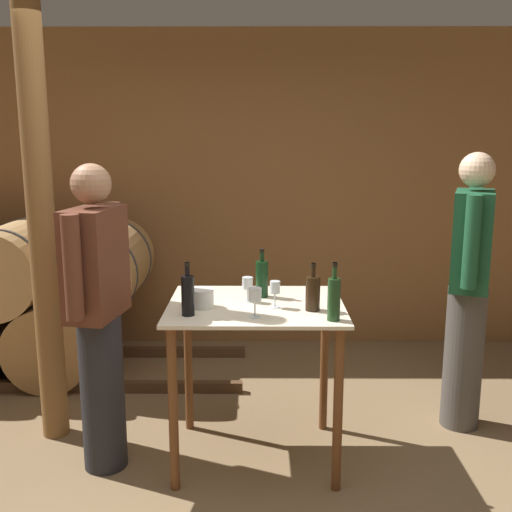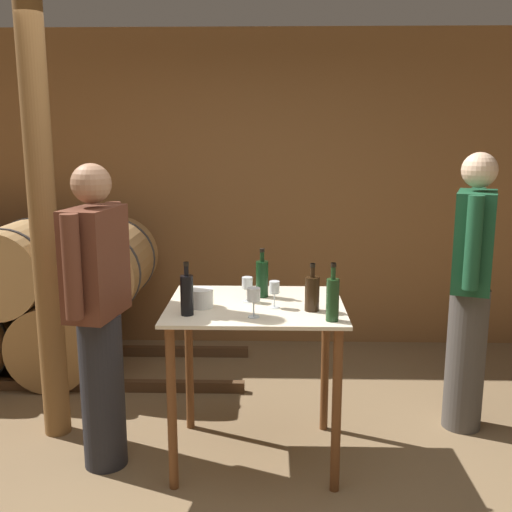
# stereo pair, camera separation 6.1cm
# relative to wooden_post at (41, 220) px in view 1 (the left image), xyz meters

# --- Properties ---
(back_wall) EXTENTS (8.40, 0.05, 2.70)m
(back_wall) POSITION_rel_wooden_post_xyz_m (1.19, 1.73, 0.00)
(back_wall) COLOR brown
(back_wall) RESTS_ON ground_plane
(tasting_table) EXTENTS (0.97, 0.79, 0.92)m
(tasting_table) POSITION_rel_wooden_post_xyz_m (1.26, -0.26, -0.61)
(tasting_table) COLOR beige
(tasting_table) RESTS_ON ground_plane
(wooden_post) EXTENTS (0.16, 0.16, 2.70)m
(wooden_post) POSITION_rel_wooden_post_xyz_m (0.00, 0.00, 0.00)
(wooden_post) COLOR brown
(wooden_post) RESTS_ON ground_plane
(wine_bottle_far_left) EXTENTS (0.07, 0.07, 0.28)m
(wine_bottle_far_left) POSITION_rel_wooden_post_xyz_m (0.91, -0.47, -0.31)
(wine_bottle_far_left) COLOR black
(wine_bottle_far_left) RESTS_ON tasting_table
(wine_bottle_left) EXTENTS (0.07, 0.07, 0.28)m
(wine_bottle_left) POSITION_rel_wooden_post_xyz_m (1.29, -0.11, -0.32)
(wine_bottle_left) COLOR black
(wine_bottle_left) RESTS_ON tasting_table
(wine_bottle_center) EXTENTS (0.08, 0.08, 0.26)m
(wine_bottle_center) POSITION_rel_wooden_post_xyz_m (1.56, -0.38, -0.33)
(wine_bottle_center) COLOR black
(wine_bottle_center) RESTS_ON tasting_table
(wine_bottle_right) EXTENTS (0.07, 0.07, 0.30)m
(wine_bottle_right) POSITION_rel_wooden_post_xyz_m (1.65, -0.55, -0.31)
(wine_bottle_right) COLOR #193819
(wine_bottle_right) RESTS_ON tasting_table
(wine_glass_near_left) EXTENTS (0.06, 0.06, 0.14)m
(wine_glass_near_left) POSITION_rel_wooden_post_xyz_m (1.21, -0.22, -0.33)
(wine_glass_near_left) COLOR silver
(wine_glass_near_left) RESTS_ON tasting_table
(wine_glass_near_center) EXTENTS (0.07, 0.07, 0.16)m
(wine_glass_near_center) POSITION_rel_wooden_post_xyz_m (1.25, -0.50, -0.31)
(wine_glass_near_center) COLOR silver
(wine_glass_near_center) RESTS_ON tasting_table
(wine_glass_near_right) EXTENTS (0.06, 0.06, 0.15)m
(wine_glass_near_right) POSITION_rel_wooden_post_xyz_m (1.36, -0.33, -0.32)
(wine_glass_near_right) COLOR silver
(wine_glass_near_right) RESTS_ON tasting_table
(ice_bucket) EXTENTS (0.13, 0.13, 0.10)m
(ice_bucket) POSITION_rel_wooden_post_xyz_m (0.96, -0.33, -0.38)
(ice_bucket) COLOR white
(ice_bucket) RESTS_ON tasting_table
(person_host) EXTENTS (0.34, 0.56, 1.74)m
(person_host) POSITION_rel_wooden_post_xyz_m (2.57, 0.13, -0.43)
(person_host) COLOR #4C4742
(person_host) RESTS_ON ground_plane
(person_visitor_with_scarf) EXTENTS (0.29, 0.58, 1.70)m
(person_visitor_with_scarf) POSITION_rel_wooden_post_xyz_m (0.41, -0.36, -0.45)
(person_visitor_with_scarf) COLOR #232328
(person_visitor_with_scarf) RESTS_ON ground_plane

